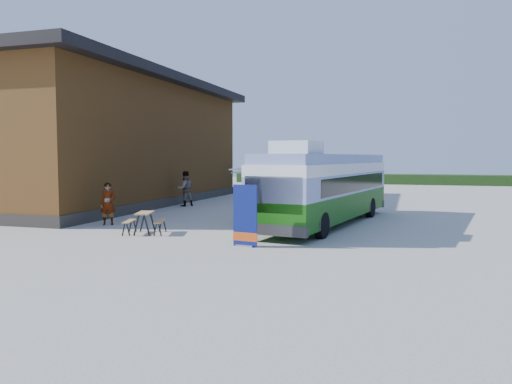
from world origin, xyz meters
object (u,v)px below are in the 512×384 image
(bus, at_px, (327,186))
(person_b, at_px, (185,189))
(banner, at_px, (245,221))
(picnic_table, at_px, (145,218))
(person_a, at_px, (108,204))
(slurry_tanker, at_px, (285,177))

(bus, bearing_deg, person_b, 159.15)
(person_b, bearing_deg, banner, 77.20)
(bus, bearing_deg, picnic_table, -133.01)
(bus, xyz_separation_m, person_a, (-8.59, -2.90, -0.73))
(picnic_table, bearing_deg, banner, -35.94)
(picnic_table, xyz_separation_m, person_b, (-3.02, 9.83, 0.41))
(person_b, relative_size, slurry_tanker, 0.35)
(banner, bearing_deg, picnic_table, 171.40)
(picnic_table, bearing_deg, person_a, 130.17)
(picnic_table, xyz_separation_m, person_a, (-2.63, 1.65, 0.29))
(person_a, xyz_separation_m, slurry_tanker, (2.75, 19.21, 0.42))
(person_a, bearing_deg, banner, -46.46)
(bus, xyz_separation_m, picnic_table, (-5.96, -4.55, -1.02))
(person_b, bearing_deg, slurry_tanker, -151.89)
(picnic_table, distance_m, person_b, 10.29)
(banner, xyz_separation_m, slurry_tanker, (-4.22, 22.29, 0.51))
(picnic_table, bearing_deg, bus, 19.65)
(bus, height_order, person_a, bus)
(bus, bearing_deg, person_a, -151.71)
(banner, xyz_separation_m, picnic_table, (-4.35, 1.43, -0.21))
(banner, bearing_deg, bus, 84.53)
(slurry_tanker, bearing_deg, person_b, -84.41)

